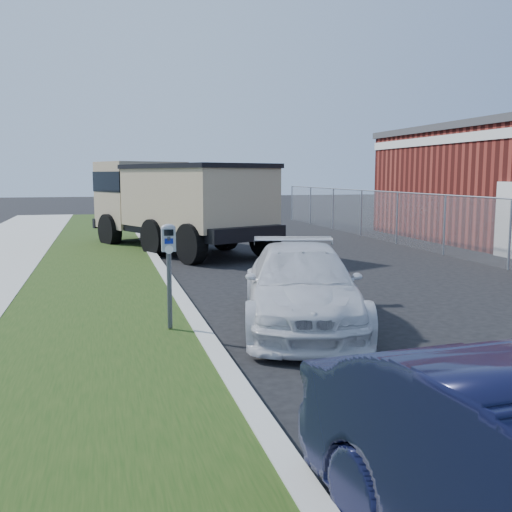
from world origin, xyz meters
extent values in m
plane|color=black|center=(0.00, 0.00, 0.00)|extent=(120.00, 120.00, 0.00)
cube|color=#9A9A91|center=(-2.60, 2.00, 0.07)|extent=(0.25, 50.00, 0.15)
cube|color=#19340E|center=(-4.20, 2.00, 0.07)|extent=(3.00, 50.00, 0.13)
plane|color=slate|center=(6.00, 7.00, 0.90)|extent=(0.00, 30.00, 30.00)
cylinder|color=#8D939A|center=(6.00, 7.00, 1.80)|extent=(0.04, 30.00, 0.04)
cylinder|color=#8D939A|center=(6.00, 4.00, 0.90)|extent=(0.06, 0.06, 1.80)
cylinder|color=#8D939A|center=(6.00, 7.00, 0.90)|extent=(0.06, 0.06, 1.80)
cylinder|color=#8D939A|center=(6.00, 10.00, 0.90)|extent=(0.06, 0.06, 1.80)
cylinder|color=#8D939A|center=(6.00, 13.00, 0.90)|extent=(0.06, 0.06, 1.80)
cylinder|color=#8D939A|center=(6.00, 16.00, 0.90)|extent=(0.06, 0.06, 1.80)
cylinder|color=#8D939A|center=(6.00, 19.00, 0.90)|extent=(0.06, 0.06, 1.80)
cylinder|color=#8D939A|center=(6.00, 22.00, 0.90)|extent=(0.06, 0.06, 1.80)
cube|color=silver|center=(7.48, 8.00, 3.60)|extent=(0.06, 14.00, 0.30)
cube|color=silver|center=(7.45, 6.00, 1.10)|extent=(0.08, 1.10, 2.20)
cylinder|color=#3F4247|center=(-3.04, -0.27, 0.71)|extent=(0.07, 0.07, 1.12)
cube|color=gray|center=(-3.04, -0.27, 1.46)|extent=(0.21, 0.14, 0.34)
ellipsoid|color=gray|center=(-3.04, -0.27, 1.63)|extent=(0.22, 0.15, 0.13)
cube|color=black|center=(-3.04, -0.35, 1.57)|extent=(0.14, 0.02, 0.09)
cube|color=navy|center=(-3.04, -0.34, 1.45)|extent=(0.12, 0.01, 0.08)
cylinder|color=silver|center=(-3.04, -0.34, 1.33)|extent=(0.12, 0.01, 0.12)
cube|color=#3F4247|center=(-3.04, -0.34, 1.48)|extent=(0.05, 0.01, 0.06)
imported|color=silver|center=(-0.94, -0.02, 0.63)|extent=(2.79, 4.67, 1.27)
cube|color=black|center=(-1.56, 9.79, 0.81)|extent=(5.17, 7.50, 0.39)
cube|color=#9C8765|center=(-2.62, 12.13, 1.73)|extent=(3.21, 2.91, 2.23)
cube|color=black|center=(-2.62, 12.13, 2.17)|extent=(3.25, 2.94, 0.67)
cube|color=#9C8765|center=(-1.20, 8.98, 1.73)|extent=(4.36, 5.36, 1.78)
cube|color=black|center=(-1.20, 8.98, 2.65)|extent=(4.51, 5.51, 0.13)
cube|color=black|center=(-3.06, 13.09, 0.72)|extent=(2.50, 1.26, 0.33)
cylinder|color=black|center=(-3.74, 11.50, 0.56)|extent=(0.78, 1.16, 1.11)
cylinder|color=black|center=(-1.41, 12.55, 0.56)|extent=(0.78, 1.16, 1.11)
cylinder|color=black|center=(-2.50, 8.76, 0.56)|extent=(0.78, 1.16, 1.11)
cylinder|color=black|center=(-0.17, 9.82, 0.56)|extent=(0.78, 1.16, 1.11)
cylinder|color=black|center=(-1.67, 6.93, 0.56)|extent=(0.78, 1.16, 1.11)
cylinder|color=black|center=(0.66, 7.99, 0.56)|extent=(0.78, 1.16, 1.11)
camera|label=1|loc=(-3.96, -8.96, 2.40)|focal=42.00mm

